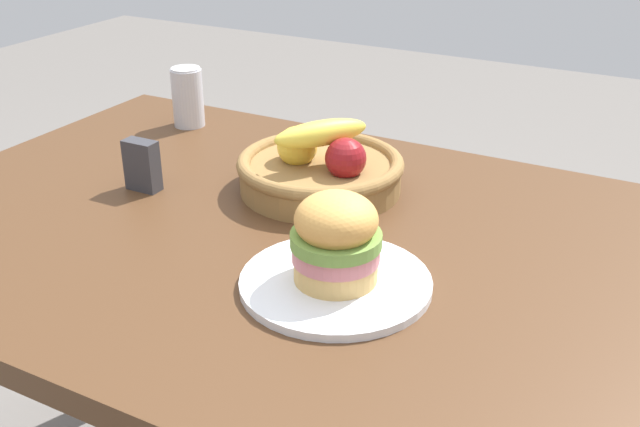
% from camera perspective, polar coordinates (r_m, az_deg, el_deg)
% --- Properties ---
extents(dining_table, '(1.40, 0.90, 0.75)m').
position_cam_1_polar(dining_table, '(1.22, -1.10, -5.73)').
color(dining_table, '#4C301C').
rests_on(dining_table, ground_plane).
extents(plate, '(0.26, 0.26, 0.01)m').
position_cam_1_polar(plate, '(1.03, 1.19, -5.25)').
color(plate, white).
rests_on(plate, dining_table).
extents(sandwich, '(0.12, 0.12, 0.13)m').
position_cam_1_polar(sandwich, '(1.00, 1.22, -1.90)').
color(sandwich, '#DBAD60').
rests_on(sandwich, plate).
extents(soda_can, '(0.07, 0.07, 0.13)m').
position_cam_1_polar(soda_can, '(1.64, -10.00, 8.69)').
color(soda_can, silver).
rests_on(soda_can, dining_table).
extents(fruit_basket, '(0.29, 0.29, 0.14)m').
position_cam_1_polar(fruit_basket, '(1.30, 0.04, 3.45)').
color(fruit_basket, olive).
rests_on(fruit_basket, dining_table).
extents(napkin_holder, '(0.06, 0.03, 0.09)m').
position_cam_1_polar(napkin_holder, '(1.34, -13.34, 3.57)').
color(napkin_holder, '#333338').
rests_on(napkin_holder, dining_table).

